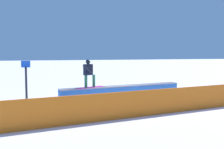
{
  "coord_description": "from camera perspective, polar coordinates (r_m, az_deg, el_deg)",
  "views": [
    {
      "loc": [
        3.99,
        12.87,
        2.38
      ],
      "look_at": [
        0.87,
        1.16,
        1.33
      ],
      "focal_mm": 42.96,
      "sensor_mm": 36.0,
      "label": 1
    }
  ],
  "objects": [
    {
      "name": "trail_marker",
      "position": [
        12.72,
        -17.8,
        -1.3
      ],
      "size": [
        0.4,
        0.1,
        1.96
      ],
      "color": "#262628",
      "rests_on": "ground_plane"
    },
    {
      "name": "ground_plane",
      "position": [
        13.69,
        2.27,
        -5.07
      ],
      "size": [
        120.0,
        120.0,
        0.0
      ],
      "primitive_type": "plane",
      "color": "white"
    },
    {
      "name": "snowboarder",
      "position": [
        12.74,
        -5.01,
        0.42
      ],
      "size": [
        1.45,
        0.9,
        1.34
      ],
      "color": "#C91B94",
      "rests_on": "grind_box"
    },
    {
      "name": "safety_fence",
      "position": [
        10.14,
        8.58,
        -5.9
      ],
      "size": [
        10.85,
        2.09,
        0.96
      ],
      "primitive_type": "cube",
      "rotation": [
        0.0,
        0.0,
        0.18
      ],
      "color": "orange",
      "rests_on": "ground_plane"
    },
    {
      "name": "grind_box",
      "position": [
        13.64,
        2.27,
        -3.84
      ],
      "size": [
        6.51,
        1.73,
        0.66
      ],
      "color": "blue",
      "rests_on": "ground_plane"
    }
  ]
}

